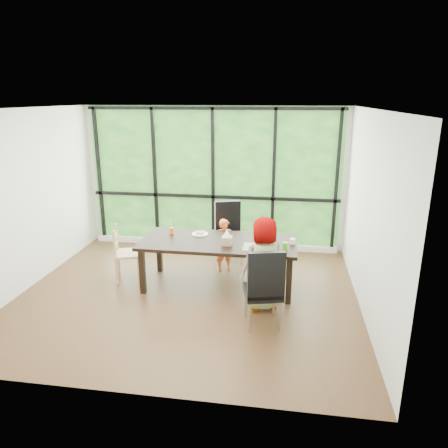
{
  "coord_description": "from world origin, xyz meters",
  "views": [
    {
      "loc": [
        1.41,
        -5.59,
        2.85
      ],
      "look_at": [
        0.51,
        0.26,
        1.05
      ],
      "focal_mm": 33.61,
      "sensor_mm": 36.0,
      "label": 1
    }
  ],
  "objects": [
    {
      "name": "ground",
      "position": [
        0.0,
        0.0,
        0.0
      ],
      "size": [
        5.0,
        5.0,
        0.0
      ],
      "primitive_type": "plane",
      "color": "black",
      "rests_on": "ground"
    },
    {
      "name": "back_wall",
      "position": [
        0.0,
        2.25,
        1.35
      ],
      "size": [
        5.0,
        0.0,
        5.0
      ],
      "primitive_type": "plane",
      "rotation": [
        1.57,
        0.0,
        0.0
      ],
      "color": "silver",
      "rests_on": "ground"
    },
    {
      "name": "foliage_backdrop",
      "position": [
        0.0,
        2.23,
        1.35
      ],
      "size": [
        4.8,
        0.02,
        2.65
      ],
      "primitive_type": "cube",
      "color": "#164D15",
      "rests_on": "back_wall"
    },
    {
      "name": "window_mullions",
      "position": [
        0.0,
        2.19,
        1.35
      ],
      "size": [
        4.8,
        0.06,
        2.65
      ],
      "primitive_type": null,
      "color": "black",
      "rests_on": "back_wall"
    },
    {
      "name": "window_sill",
      "position": [
        0.0,
        2.15,
        0.05
      ],
      "size": [
        4.8,
        0.12,
        0.1
      ],
      "primitive_type": "cube",
      "color": "silver",
      "rests_on": "ground"
    },
    {
      "name": "dining_table",
      "position": [
        0.41,
        0.36,
        0.38
      ],
      "size": [
        2.43,
        1.2,
        0.75
      ],
      "primitive_type": "cube",
      "rotation": [
        0.0,
        0.0,
        -0.06
      ],
      "color": "black",
      "rests_on": "ground"
    },
    {
      "name": "chair_window_leather",
      "position": [
        0.44,
        1.36,
        0.54
      ],
      "size": [
        0.58,
        0.58,
        1.08
      ],
      "primitive_type": "cube",
      "rotation": [
        0.0,
        0.0,
        0.3
      ],
      "color": "black",
      "rests_on": "ground"
    },
    {
      "name": "chair_interior_leather",
      "position": [
        1.16,
        -0.7,
        0.54
      ],
      "size": [
        0.56,
        0.56,
        1.08
      ],
      "primitive_type": "cube",
      "rotation": [
        0.0,
        0.0,
        3.39
      ],
      "color": "black",
      "rests_on": "ground"
    },
    {
      "name": "chair_end_beech",
      "position": [
        -1.07,
        0.37,
        0.45
      ],
      "size": [
        0.51,
        0.52,
        0.9
      ],
      "primitive_type": "cube",
      "rotation": [
        0.0,
        0.0,
        1.87
      ],
      "color": "tan",
      "rests_on": "ground"
    },
    {
      "name": "child_toddler",
      "position": [
        0.41,
        1.0,
        0.45
      ],
      "size": [
        0.38,
        0.32,
        0.91
      ],
      "primitive_type": "imported",
      "rotation": [
        0.0,
        0.0,
        0.35
      ],
      "color": "#DA5F29",
      "rests_on": "ground"
    },
    {
      "name": "child_older",
      "position": [
        1.11,
        -0.23,
        0.66
      ],
      "size": [
        0.76,
        0.65,
        1.32
      ],
      "primitive_type": "imported",
      "rotation": [
        0.0,
        0.0,
        3.57
      ],
      "color": "slate",
      "rests_on": "ground"
    },
    {
      "name": "placemat",
      "position": [
        1.05,
        0.15,
        0.75
      ],
      "size": [
        0.47,
        0.35,
        0.01
      ],
      "primitive_type": "cube",
      "color": "tan",
      "rests_on": "dining_table"
    },
    {
      "name": "plate_far",
      "position": [
        0.07,
        0.61,
        0.76
      ],
      "size": [
        0.26,
        0.26,
        0.02
      ],
      "primitive_type": "cylinder",
      "color": "white",
      "rests_on": "dining_table"
    },
    {
      "name": "plate_near",
      "position": [
        1.08,
        0.14,
        0.76
      ],
      "size": [
        0.21,
        0.21,
        0.01
      ],
      "primitive_type": "cylinder",
      "color": "white",
      "rests_on": "dining_table"
    },
    {
      "name": "orange_cup",
      "position": [
        -0.39,
        0.58,
        0.8
      ],
      "size": [
        0.07,
        0.07,
        0.1
      ],
      "primitive_type": "cylinder",
      "color": "#FF5F18",
      "rests_on": "dining_table"
    },
    {
      "name": "green_cup",
      "position": [
        1.41,
        0.08,
        0.81
      ],
      "size": [
        0.08,
        0.08,
        0.12
      ],
      "primitive_type": "cylinder",
      "color": "#4CB01E",
      "rests_on": "dining_table"
    },
    {
      "name": "white_mug",
      "position": [
        1.52,
        0.39,
        0.79
      ],
      "size": [
        0.08,
        0.08,
        0.08
      ],
      "primitive_type": "cylinder",
      "color": "white",
      "rests_on": "dining_table"
    },
    {
      "name": "tissue_box",
      "position": [
        0.56,
        0.2,
        0.81
      ],
      "size": [
        0.15,
        0.15,
        0.13
      ],
      "primitive_type": "cube",
      "color": "tan",
      "rests_on": "dining_table"
    },
    {
      "name": "crepe_rolls_far",
      "position": [
        0.07,
        0.61,
        0.78
      ],
      "size": [
        0.15,
        0.12,
        0.04
      ],
      "primitive_type": null,
      "color": "tan",
      "rests_on": "plate_far"
    },
    {
      "name": "crepe_rolls_near",
      "position": [
        1.08,
        0.14,
        0.78
      ],
      "size": [
        0.05,
        0.12,
        0.04
      ],
      "primitive_type": null,
      "color": "tan",
      "rests_on": "plate_near"
    },
    {
      "name": "straw_white",
      "position": [
        -0.39,
        0.58,
        0.89
      ],
      "size": [
        0.01,
        0.04,
        0.2
      ],
      "primitive_type": "cylinder",
      "rotation": [
        0.14,
        0.0,
        0.0
      ],
      "color": "white",
      "rests_on": "orange_cup"
    },
    {
      "name": "straw_pink",
      "position": [
        1.41,
        0.08,
        0.91
      ],
      "size": [
        0.01,
        0.04,
        0.2
      ],
      "primitive_type": "cylinder",
      "rotation": [
        0.14,
        0.0,
        0.0
      ],
      "color": "pink",
      "rests_on": "green_cup"
    },
    {
      "name": "tissue",
      "position": [
        0.56,
        0.2,
        0.93
      ],
      "size": [
        0.12,
        0.12,
        0.11
      ],
      "primitive_type": "cone",
      "color": "white",
      "rests_on": "tissue_box"
    }
  ]
}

